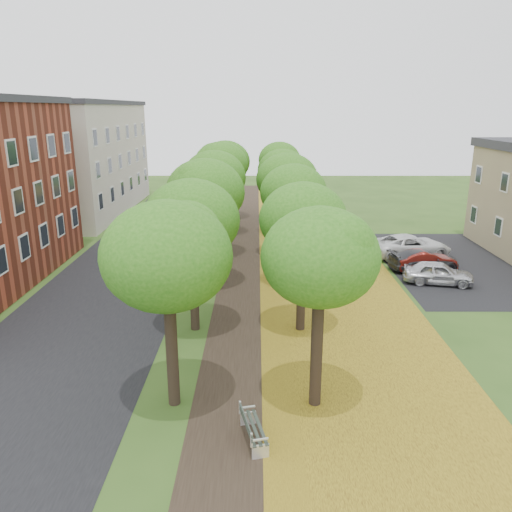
{
  "coord_description": "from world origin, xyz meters",
  "views": [
    {
      "loc": [
        0.63,
        -14.93,
        9.7
      ],
      "look_at": [
        0.57,
        9.3,
        2.5
      ],
      "focal_mm": 35.0,
      "sensor_mm": 36.0,
      "label": 1
    }
  ],
  "objects_px": {
    "car_silver": "(438,273)",
    "car_grey": "(424,260)",
    "car_red": "(424,261)",
    "car_white": "(410,246)",
    "bench": "(252,428)"
  },
  "relations": [
    {
      "from": "bench",
      "to": "car_grey",
      "type": "distance_m",
      "value": 19.74
    },
    {
      "from": "bench",
      "to": "car_red",
      "type": "distance_m",
      "value": 19.66
    },
    {
      "from": "car_grey",
      "to": "car_white",
      "type": "distance_m",
      "value": 2.91
    },
    {
      "from": "bench",
      "to": "car_white",
      "type": "height_order",
      "value": "car_white"
    },
    {
      "from": "car_silver",
      "to": "car_white",
      "type": "bearing_deg",
      "value": 12.03
    },
    {
      "from": "bench",
      "to": "car_white",
      "type": "relative_size",
      "value": 0.35
    },
    {
      "from": "car_silver",
      "to": "car_grey",
      "type": "xyz_separation_m",
      "value": [
        0.0,
        2.54,
        -0.02
      ]
    },
    {
      "from": "car_silver",
      "to": "car_red",
      "type": "distance_m",
      "value": 2.44
    },
    {
      "from": "bench",
      "to": "car_red",
      "type": "xyz_separation_m",
      "value": [
        10.52,
        16.6,
        0.19
      ]
    },
    {
      "from": "car_red",
      "to": "car_silver",
      "type": "bearing_deg",
      "value": 170.33
    },
    {
      "from": "bench",
      "to": "car_silver",
      "type": "height_order",
      "value": "car_silver"
    },
    {
      "from": "car_silver",
      "to": "car_white",
      "type": "distance_m",
      "value": 5.45
    },
    {
      "from": "car_silver",
      "to": "car_grey",
      "type": "height_order",
      "value": "car_silver"
    },
    {
      "from": "car_grey",
      "to": "car_red",
      "type": "bearing_deg",
      "value": 170.79
    },
    {
      "from": "car_red",
      "to": "car_white",
      "type": "relative_size",
      "value": 0.71
    }
  ]
}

